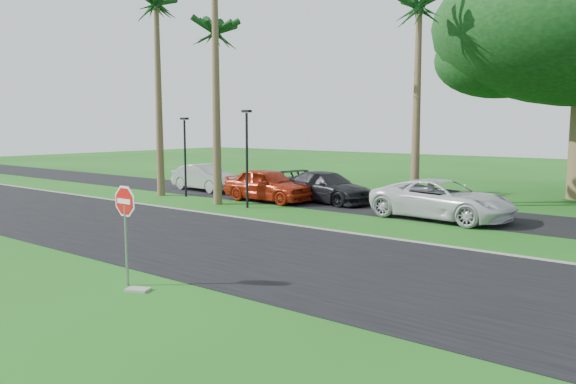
# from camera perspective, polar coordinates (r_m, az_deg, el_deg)

# --- Properties ---
(ground) EXTENTS (120.00, 120.00, 0.00)m
(ground) POSITION_cam_1_polar(r_m,az_deg,el_deg) (16.81, -8.61, -6.80)
(ground) COLOR #184F13
(ground) RESTS_ON ground
(road) EXTENTS (120.00, 8.00, 0.02)m
(road) POSITION_cam_1_polar(r_m,az_deg,el_deg) (18.20, -3.99, -5.66)
(road) COLOR black
(road) RESTS_ON ground
(parking_strip) EXTENTS (120.00, 5.00, 0.02)m
(parking_strip) POSITION_cam_1_polar(r_m,az_deg,el_deg) (26.78, 11.29, -1.74)
(parking_strip) COLOR black
(parking_strip) RESTS_ON ground
(curb) EXTENTS (120.00, 0.12, 0.06)m
(curb) POSITION_cam_1_polar(r_m,az_deg,el_deg) (21.30, 3.36, -3.76)
(curb) COLOR gray
(curb) RESTS_ON ground
(stop_sign_near) EXTENTS (1.05, 0.07, 2.62)m
(stop_sign_near) POSITION_cam_1_polar(r_m,az_deg,el_deg) (14.23, -16.20, -2.21)
(stop_sign_near) COLOR gray
(stop_sign_near) RESTS_ON ground
(palm_left_far) EXTENTS (5.00, 5.00, 11.50)m
(palm_left_far) POSITION_cam_1_polar(r_m,az_deg,el_deg) (32.67, -13.24, 17.59)
(palm_left_far) COLOR brown
(palm_left_far) RESTS_ON ground
(palm_left_mid) EXTENTS (5.00, 5.00, 10.00)m
(palm_left_mid) POSITION_cam_1_polar(r_m,az_deg,el_deg) (31.89, -7.34, 15.32)
(palm_left_mid) COLOR brown
(palm_left_mid) RESTS_ON ground
(palm_center) EXTENTS (5.00, 5.00, 10.50)m
(palm_center) POSITION_cam_1_polar(r_m,az_deg,el_deg) (28.32, 13.19, 17.29)
(palm_center) COLOR brown
(palm_center) RESTS_ON ground
(streetlight_left) EXTENTS (0.45, 0.25, 4.34)m
(streetlight_left) POSITION_cam_1_polar(r_m,az_deg,el_deg) (31.28, -10.42, 4.08)
(streetlight_left) COLOR black
(streetlight_left) RESTS_ON ground
(streetlight_right) EXTENTS (0.45, 0.25, 4.64)m
(streetlight_right) POSITION_cam_1_polar(r_m,az_deg,el_deg) (26.65, -4.20, 4.04)
(streetlight_right) COLOR black
(streetlight_right) RESTS_ON ground
(car_silver) EXTENTS (4.84, 2.01, 1.56)m
(car_silver) POSITION_cam_1_polar(r_m,az_deg,el_deg) (34.05, -8.41, 1.43)
(car_silver) COLOR #B4B7BC
(car_silver) RESTS_ON ground
(car_red) EXTENTS (5.02, 2.08, 1.70)m
(car_red) POSITION_cam_1_polar(r_m,az_deg,el_deg) (28.96, -2.04, 0.70)
(car_red) COLOR #A5220D
(car_red) RESTS_ON ground
(car_dark) EXTENTS (5.56, 2.99, 1.53)m
(car_dark) POSITION_cam_1_polar(r_m,az_deg,el_deg) (28.63, 3.97, 0.45)
(car_dark) COLOR black
(car_dark) RESTS_ON ground
(car_minivan) EXTENTS (6.15, 3.22, 1.65)m
(car_minivan) POSITION_cam_1_polar(r_m,az_deg,el_deg) (24.26, 15.39, -0.79)
(car_minivan) COLOR silver
(car_minivan) RESTS_ON ground
(utility_slab) EXTENTS (0.64, 0.54, 0.06)m
(utility_slab) POSITION_cam_1_polar(r_m,az_deg,el_deg) (14.07, -15.01, -9.55)
(utility_slab) COLOR gray
(utility_slab) RESTS_ON ground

